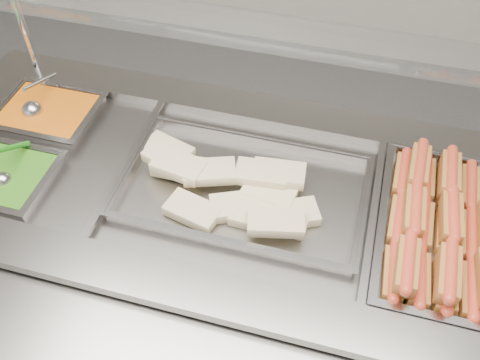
% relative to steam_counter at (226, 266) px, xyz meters
% --- Properties ---
extents(steam_counter, '(1.93, 0.86, 0.92)m').
position_rel_steam_counter_xyz_m(steam_counter, '(0.00, 0.00, 0.00)').
color(steam_counter, gray).
rests_on(steam_counter, ground).
extents(tray_rail, '(1.85, 0.39, 0.05)m').
position_rel_steam_counter_xyz_m(tray_rail, '(-0.00, -0.52, 0.41)').
color(tray_rail, gray).
rests_on(tray_rail, steam_counter).
extents(sneeze_guard, '(1.70, 0.31, 0.45)m').
position_rel_steam_counter_xyz_m(sneeze_guard, '(0.00, 0.22, 0.84)').
color(sneeze_guard, silver).
rests_on(sneeze_guard, steam_counter).
extents(pan_hotdogs, '(0.35, 0.57, 0.10)m').
position_rel_steam_counter_xyz_m(pan_hotdogs, '(0.64, -0.00, 0.42)').
color(pan_hotdogs, '#979494').
rests_on(pan_hotdogs, steam_counter).
extents(pan_wraps, '(0.70, 0.41, 0.07)m').
position_rel_steam_counter_xyz_m(pan_wraps, '(0.06, -0.00, 0.43)').
color(pan_wraps, '#979494').
rests_on(pan_wraps, steam_counter).
extents(pan_beans, '(0.31, 0.25, 0.10)m').
position_rel_steam_counter_xyz_m(pan_beans, '(-0.66, 0.15, 0.42)').
color(pan_beans, '#979494').
rests_on(pan_beans, steam_counter).
extents(pan_peas, '(0.31, 0.25, 0.10)m').
position_rel_steam_counter_xyz_m(pan_peas, '(-0.66, -0.15, 0.42)').
color(pan_peas, '#979494').
rests_on(pan_peas, steam_counter).
extents(hotdogs_in_buns, '(0.28, 0.53, 0.12)m').
position_rel_steam_counter_xyz_m(hotdogs_in_buns, '(0.62, -0.01, 0.47)').
color(hotdogs_in_buns, brown).
rests_on(hotdogs_in_buns, pan_hotdogs).
extents(tortilla_wraps, '(0.60, 0.34, 0.07)m').
position_rel_steam_counter_xyz_m(tortilla_wraps, '(0.03, -0.02, 0.47)').
color(tortilla_wraps, beige).
rests_on(tortilla_wraps, pan_wraps).
extents(ladle, '(0.07, 0.21, 0.14)m').
position_rel_steam_counter_xyz_m(ladle, '(-0.70, 0.14, 0.47)').
color(ladle, '#B0B0B5').
rests_on(ladle, pan_beans).
extents(serving_spoon, '(0.06, 0.18, 0.14)m').
position_rel_steam_counter_xyz_m(serving_spoon, '(-0.63, -0.15, 0.47)').
color(serving_spoon, '#B0B0B5').
rests_on(serving_spoon, pan_peas).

